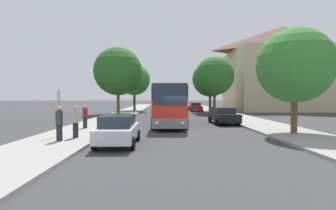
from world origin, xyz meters
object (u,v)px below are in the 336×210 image
object	(u,v)px
bus_rear	(166,100)
parked_car_right_near	(223,115)
parked_car_left_curb	(118,130)
tree_right_mid	(210,79)
tree_left_far	(134,80)
tree_right_near	(295,66)
bus_stop_sign	(59,107)
parked_car_right_far	(195,107)
pedestrian_waiting_near	(59,123)
bus_middle	(168,102)
tree_left_near	(118,71)
pedestrian_waiting_far	(76,122)
pedestrian_walking_back	(85,117)
bus_front	(170,104)
tree_right_far	(215,76)

from	to	relation	value
bus_rear	parked_car_right_near	distance (m)	29.35
parked_car_left_curb	tree_right_mid	distance (m)	29.71
tree_left_far	tree_right_near	xyz separation A→B (m)	(13.21, -27.46, -0.89)
bus_stop_sign	tree_right_near	world-z (taller)	tree_right_near
parked_car_right_far	pedestrian_waiting_near	world-z (taller)	pedestrian_waiting_near
bus_middle	parked_car_right_near	size ratio (longest dim) A/B	2.57
bus_middle	tree_right_near	bearing A→B (deg)	-70.13
bus_rear	tree_left_near	size ratio (longest dim) A/B	1.21
parked_car_left_curb	bus_stop_sign	distance (m)	4.45
bus_rear	pedestrian_waiting_far	xyz separation A→B (m)	(-5.46, -37.65, -0.80)
bus_middle	tree_left_far	bearing A→B (deg)	132.92
bus_stop_sign	pedestrian_waiting_near	bearing A→B (deg)	-67.62
parked_car_right_near	bus_stop_sign	distance (m)	14.13
tree_left_near	pedestrian_waiting_near	bearing A→B (deg)	-87.63
pedestrian_walking_back	bus_rear	bearing A→B (deg)	166.67
tree_right_mid	tree_left_near	bearing A→B (deg)	-162.21
bus_front	bus_middle	xyz separation A→B (m)	(0.04, 15.33, -0.06)
pedestrian_walking_back	tree_right_near	xyz separation A→B (m)	(14.03, -2.82, 3.42)
parked_car_right_near	tree_left_far	distance (m)	23.31
bus_middle	tree_right_far	xyz separation A→B (m)	(6.66, -0.87, 3.63)
bus_front	pedestrian_waiting_far	distance (m)	9.61
parked_car_right_near	pedestrian_waiting_far	distance (m)	13.52
bus_middle	bus_stop_sign	distance (m)	23.62
bus_front	pedestrian_waiting_far	world-z (taller)	bus_front
tree_left_near	tree_right_mid	world-z (taller)	tree_left_near
tree_right_mid	tree_right_far	distance (m)	3.91
tree_right_mid	pedestrian_waiting_near	bearing A→B (deg)	-114.90
parked_car_right_near	bus_stop_sign	bearing A→B (deg)	33.55
parked_car_right_near	parked_car_right_far	bearing A→B (deg)	-91.80
bus_stop_sign	tree_left_far	distance (m)	28.83
bus_rear	parked_car_right_near	xyz separation A→B (m)	(4.87, -28.92, -1.08)
tree_left_far	tree_right_far	world-z (taller)	tree_right_far
bus_stop_sign	pedestrian_walking_back	distance (m)	4.06
parked_car_right_far	tree_right_mid	xyz separation A→B (m)	(1.94, -3.17, 4.46)
tree_right_near	pedestrian_waiting_near	bearing A→B (deg)	-168.63
tree_left_far	parked_car_right_near	bearing A→B (deg)	-63.16
tree_right_far	bus_front	bearing A→B (deg)	-114.85
bus_stop_sign	pedestrian_waiting_far	distance (m)	1.48
parked_car_left_curb	parked_car_right_near	bearing A→B (deg)	52.85
tree_left_far	tree_right_mid	size ratio (longest dim) A/B	0.99
tree_right_near	tree_right_mid	bearing A→B (deg)	92.35
bus_rear	pedestrian_waiting_near	xyz separation A→B (m)	(-5.94, -38.72, -0.78)
tree_right_near	tree_right_far	distance (m)	20.71
pedestrian_waiting_near	tree_left_near	bearing A→B (deg)	31.54
pedestrian_walking_back	tree_right_near	bearing A→B (deg)	76.04
bus_front	tree_right_near	bearing A→B (deg)	-37.69
tree_right_near	pedestrian_waiting_far	bearing A→B (deg)	-172.77
bus_front	parked_car_right_near	bearing A→B (deg)	10.77
bus_rear	tree_right_mid	bearing A→B (deg)	-61.24
bus_middle	bus_stop_sign	xyz separation A→B (m)	(-6.63, -22.67, 0.08)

